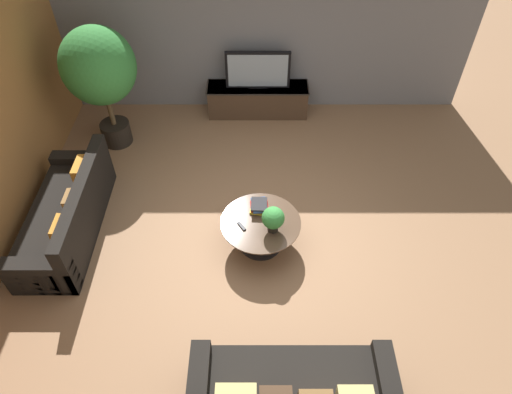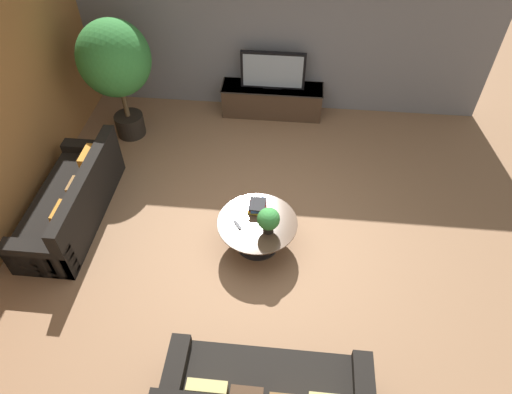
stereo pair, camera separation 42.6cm
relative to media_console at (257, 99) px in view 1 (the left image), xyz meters
The scene contains 10 objects.
ground_plane 2.95m from the media_console, 91.48° to the right, with size 24.00×24.00×0.00m, color #8C6647.
back_wall_stone 1.26m from the media_console, 103.32° to the left, with size 7.40×0.12×3.00m, color slate.
media_console is the anchor object (origin of this frame).
television 0.59m from the media_console, 90.00° to the right, with size 1.10×0.13×0.65m.
coffee_table 3.05m from the media_console, 89.41° to the right, with size 1.05×1.05×0.45m.
couch_by_wall 3.81m from the media_console, 132.88° to the right, with size 0.84×2.15×0.84m.
potted_palm_tall 2.73m from the media_console, 160.61° to the right, with size 1.12×1.12×2.01m.
potted_plant_tabletop 3.21m from the media_console, 86.73° to the right, with size 0.29×0.29×0.37m.
book_stack 2.84m from the media_console, 89.81° to the right, with size 0.25×0.29×0.12m.
remote_black 3.14m from the media_console, 93.97° to the right, with size 0.04×0.16×0.02m, color black.
Camera 1 is at (0.05, -3.99, 4.90)m, focal length 32.00 mm.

